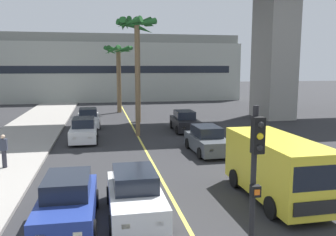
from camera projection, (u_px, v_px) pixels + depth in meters
lane_stripe_center at (140, 140)px, 23.85m from camera, size 0.14×56.00×0.01m
pier_building_backdrop at (117, 68)px, 52.08m from camera, size 35.67×8.04×9.48m
car_queue_front at (185, 122)px, 27.26m from camera, size 1.94×4.15×1.56m
car_queue_second at (207, 141)px, 20.36m from camera, size 1.90×4.13×1.56m
car_queue_third at (68, 202)px, 11.10m from camera, size 1.90×4.13×1.56m
car_queue_fourth at (84, 131)px, 23.51m from camera, size 1.86×4.11×1.56m
car_queue_fifth at (135, 195)px, 11.72m from camera, size 1.85×4.11×1.56m
car_queue_sixth at (88, 119)px, 28.92m from camera, size 1.93×4.15×1.56m
delivery_van at (276, 167)px, 13.09m from camera, size 2.21×5.28×2.36m
traffic_light_median_near at (255, 176)px, 7.37m from camera, size 0.24×0.37×4.20m
palm_tree_near_median at (119, 60)px, 37.49m from camera, size 3.19×3.19×7.27m
palm_tree_mid_median at (137, 41)px, 30.73m from camera, size 3.11×3.14×9.30m
palm_tree_far_median at (136, 39)px, 24.45m from camera, size 2.86×3.04×8.39m
pedestrian_near_crosswalk at (4, 150)px, 16.81m from camera, size 0.34×0.22×1.62m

